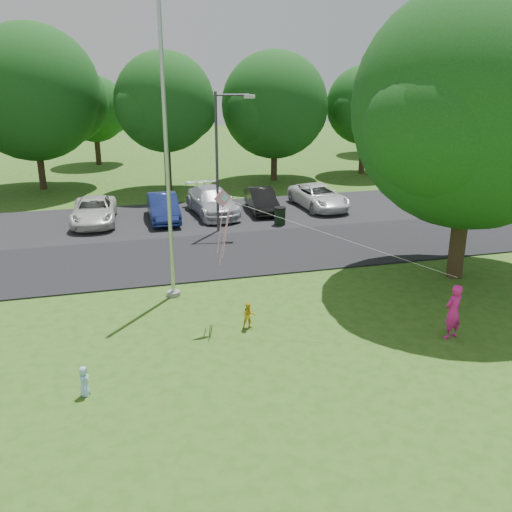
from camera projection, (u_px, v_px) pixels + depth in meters
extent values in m
plane|color=#2E5917|center=(311.00, 347.00, 17.08)|extent=(120.00, 120.00, 0.00)
cube|color=black|center=(241.00, 253.00, 25.29)|extent=(60.00, 6.00, 0.06)
cube|color=black|center=(214.00, 216.00, 31.23)|extent=(42.00, 7.00, 0.06)
cylinder|color=#B7BABF|center=(167.00, 158.00, 19.16)|extent=(0.14, 0.14, 10.00)
cylinder|color=gray|center=(174.00, 293.00, 20.77)|extent=(0.50, 0.50, 0.16)
cylinder|color=#3F3F44|center=(217.00, 164.00, 27.33)|extent=(0.14, 0.14, 6.76)
cylinder|color=#3F3F44|center=(232.00, 95.00, 26.36)|extent=(1.57, 0.34, 0.09)
cube|color=silver|center=(249.00, 97.00, 26.47)|extent=(0.54, 0.32, 0.16)
cylinder|color=black|center=(280.00, 217.00, 29.37)|extent=(0.57, 0.57, 0.92)
cylinder|color=black|center=(280.00, 208.00, 29.21)|extent=(0.61, 0.61, 0.05)
cylinder|color=#332316|center=(459.00, 235.00, 22.06)|extent=(0.62, 0.62, 3.43)
sphere|color=#103C12|center=(474.00, 107.00, 20.49)|extent=(8.86, 8.86, 8.86)
sphere|color=#103C12|center=(503.00, 122.00, 22.00)|extent=(5.76, 5.76, 5.76)
sphere|color=#103C12|center=(447.00, 124.00, 19.19)|extent=(5.32, 5.32, 5.32)
sphere|color=#103C12|center=(431.00, 126.00, 19.18)|extent=(4.61, 4.61, 4.61)
cylinder|color=#332316|center=(41.00, 165.00, 37.28)|extent=(0.44, 0.44, 3.19)
sphere|color=#103C12|center=(32.00, 93.00, 35.78)|extent=(8.50, 8.50, 8.50)
sphere|color=#103C12|center=(65.00, 102.00, 37.23)|extent=(5.53, 5.53, 5.53)
sphere|color=#103C12|center=(1.00, 101.00, 34.54)|extent=(5.10, 5.10, 5.10)
cylinder|color=#332316|center=(168.00, 164.00, 37.06)|extent=(0.44, 0.44, 3.43)
sphere|color=#103C12|center=(164.00, 102.00, 35.78)|extent=(6.27, 6.27, 6.27)
sphere|color=#103C12|center=(186.00, 108.00, 36.85)|extent=(4.07, 4.07, 4.07)
sphere|color=#103C12|center=(146.00, 108.00, 34.86)|extent=(3.76, 3.76, 3.76)
cylinder|color=#332316|center=(274.00, 161.00, 40.18)|extent=(0.44, 0.44, 2.66)
sphere|color=#103C12|center=(275.00, 105.00, 38.92)|extent=(7.27, 7.27, 7.27)
sphere|color=#103C12|center=(294.00, 112.00, 40.16)|extent=(4.72, 4.72, 4.72)
sphere|color=#103C12|center=(258.00, 112.00, 37.85)|extent=(4.36, 4.36, 4.36)
cylinder|color=#332316|center=(362.00, 153.00, 42.51)|extent=(0.44, 0.44, 3.02)
sphere|color=#103C12|center=(365.00, 105.00, 41.36)|extent=(5.67, 5.67, 5.67)
sphere|color=#103C12|center=(377.00, 110.00, 42.33)|extent=(3.68, 3.68, 3.68)
sphere|color=#103C12|center=(355.00, 110.00, 40.53)|extent=(3.40, 3.40, 3.40)
cylinder|color=#332316|center=(487.00, 151.00, 42.16)|extent=(0.44, 0.44, 3.42)
sphere|color=#103C12|center=(496.00, 84.00, 40.60)|extent=(8.77, 8.77, 8.77)
sphere|color=#103C12|center=(510.00, 92.00, 42.10)|extent=(5.70, 5.70, 5.70)
sphere|color=#103C12|center=(483.00, 91.00, 39.32)|extent=(5.26, 5.26, 5.26)
cylinder|color=#332316|center=(98.00, 148.00, 46.25)|extent=(0.44, 0.44, 2.60)
sphere|color=#103C12|center=(94.00, 109.00, 45.23)|extent=(5.20, 5.20, 5.20)
sphere|color=#103C12|center=(109.00, 113.00, 46.12)|extent=(3.38, 3.38, 3.38)
sphere|color=#103C12|center=(81.00, 113.00, 44.47)|extent=(3.12, 3.12, 3.12)
cylinder|color=#332316|center=(371.00, 139.00, 51.62)|extent=(0.44, 0.44, 2.60)
sphere|color=#103C12|center=(373.00, 104.00, 50.60)|extent=(5.20, 5.20, 5.20)
sphere|color=#103C12|center=(382.00, 107.00, 51.49)|extent=(3.38, 3.38, 3.38)
sphere|color=#103C12|center=(366.00, 107.00, 49.84)|extent=(3.12, 3.12, 3.12)
imported|color=silver|center=(94.00, 211.00, 29.53)|extent=(2.46, 4.84, 1.31)
imported|color=navy|center=(163.00, 207.00, 30.07)|extent=(1.50, 4.22, 1.39)
imported|color=silver|center=(212.00, 201.00, 31.18)|extent=(2.53, 5.22, 1.46)
imported|color=black|center=(261.00, 200.00, 31.81)|extent=(1.67, 4.01, 1.29)
imported|color=silver|center=(319.00, 196.00, 32.64)|extent=(2.57, 4.89, 1.31)
imported|color=#EA1F92|center=(453.00, 312.00, 17.36)|extent=(0.73, 0.57, 1.76)
imported|color=yellow|center=(249.00, 316.00, 18.12)|extent=(0.44, 0.35, 0.88)
imported|color=#A2D0F9|center=(84.00, 381.00, 14.48)|extent=(0.33, 0.44, 0.82)
cube|color=pink|center=(223.00, 198.00, 17.55)|extent=(0.58, 0.14, 0.58)
cube|color=#8CC6E5|center=(224.00, 198.00, 17.53)|extent=(0.28, 0.08, 0.28)
cylinder|color=white|center=(338.00, 237.00, 17.27)|extent=(6.48, 3.09, 2.12)
cylinder|color=pink|center=(220.00, 231.00, 17.86)|extent=(0.19, 0.25, 1.55)
cylinder|color=pink|center=(226.00, 233.00, 17.99)|extent=(0.22, 0.41, 1.77)
cylinder|color=pink|center=(224.00, 239.00, 17.89)|extent=(0.24, 0.59, 1.97)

